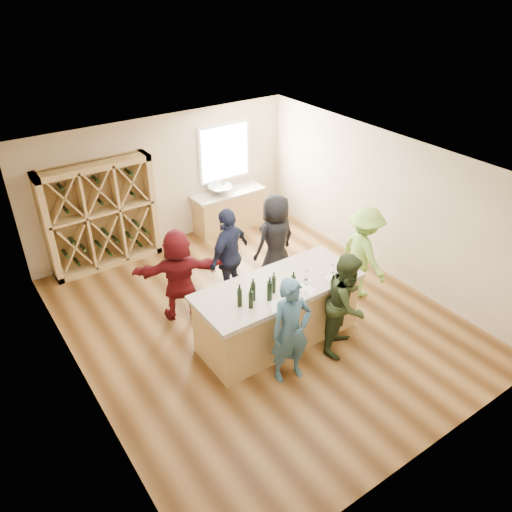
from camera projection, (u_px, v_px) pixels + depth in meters
floor at (258, 320)px, 8.87m from camera, size 6.00×7.00×0.10m
ceiling at (258, 165)px, 7.37m from camera, size 6.00×7.00×0.10m
wall_back at (163, 181)px, 10.62m from camera, size 6.00×0.10×2.80m
wall_front at (438, 381)px, 5.62m from camera, size 6.00×0.10×2.80m
wall_left at (70, 316)px, 6.63m from camera, size 0.10×7.00×2.80m
wall_right at (388, 204)px, 9.60m from camera, size 0.10×7.00×2.80m
window_frame at (224, 152)px, 11.11m from camera, size 1.30×0.06×1.30m
window_pane at (225, 153)px, 11.08m from camera, size 1.18×0.01×1.18m
wine_rack at (101, 216)px, 9.84m from camera, size 2.20×0.45×2.20m
back_counter_base at (229, 211)px, 11.55m from camera, size 1.60×0.58×0.86m
back_counter_top at (228, 193)px, 11.32m from camera, size 1.70×0.62×0.06m
sink at (220, 190)px, 11.15m from camera, size 0.54×0.54×0.19m
faucet at (216, 185)px, 11.25m from camera, size 0.02×0.02×0.30m
tasting_counter_base at (278, 314)px, 8.13m from camera, size 2.60×1.00×1.00m
tasting_counter_top at (278, 287)px, 7.85m from camera, size 2.72×1.12×0.08m
wine_bottle_a at (240, 298)px, 7.27m from camera, size 0.10×0.10×0.30m
wine_bottle_b at (251, 300)px, 7.24m from camera, size 0.09×0.09×0.29m
wine_bottle_c at (253, 292)px, 7.40m from camera, size 0.10×0.10×0.31m
wine_bottle_d at (270, 291)px, 7.40m from camera, size 0.09×0.09×0.33m
wine_bottle_e at (274, 285)px, 7.58m from camera, size 0.09×0.09×0.28m
wine_glass_a at (282, 299)px, 7.34m from camera, size 0.07×0.07×0.18m
wine_glass_b at (306, 288)px, 7.60m from camera, size 0.09×0.09×0.17m
wine_glass_c at (334, 278)px, 7.82m from camera, size 0.08×0.08×0.19m
wine_glass_d at (306, 276)px, 7.90m from camera, size 0.06×0.06×0.16m
wine_glass_e at (332, 269)px, 8.06m from camera, size 0.08×0.08×0.16m
tasting_menu_a at (278, 305)px, 7.36m from camera, size 0.33×0.37×0.00m
tasting_menu_b at (306, 289)px, 7.71m from camera, size 0.32×0.36×0.00m
tasting_menu_c at (336, 278)px, 7.99m from camera, size 0.32×0.37×0.00m
person_near_left at (291, 331)px, 7.19m from camera, size 0.71×0.57×1.73m
person_near_right at (347, 303)px, 7.77m from camera, size 0.96×0.81×1.73m
person_server at (364, 253)px, 9.05m from camera, size 0.70×1.21×1.76m
person_far_mid at (229, 255)px, 8.90m from camera, size 1.21×0.95×1.84m
person_far_right at (276, 240)px, 9.40m from camera, size 0.94×0.66×1.82m
person_far_left at (179, 275)px, 8.50m from camera, size 1.66×1.09×1.69m
wine_bottle_f at (293, 284)px, 7.57m from camera, size 0.07×0.07×0.30m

